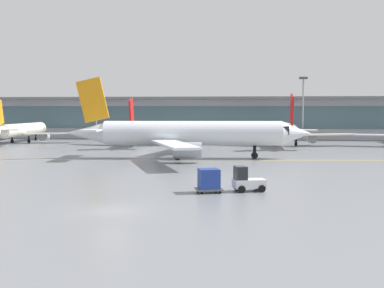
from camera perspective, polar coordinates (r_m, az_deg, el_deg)
The scene contains 11 objects.
ground_plane at distance 32.91m, azimuth -9.57°, elevation -7.80°, with size 400.00×400.00×0.00m, color slate.
taxiway_centreline_stripe at distance 64.87m, azimuth -0.09°, elevation -1.88°, with size 110.00×0.36×0.01m, color yellow.
terminal_concourse at distance 114.78m, azimuth 1.33°, elevation 3.17°, with size 202.05×11.00×9.60m.
gate_airplane_1 at distance 104.59m, azimuth -19.28°, elevation 1.56°, with size 23.96×25.74×8.54m.
gate_airplane_2 at distance 92.92m, azimuth -5.86°, elevation 1.52°, with size 24.48×26.29×8.72m.
gate_airplane_3 at distance 92.71m, azimuth 10.87°, elevation 1.59°, with size 26.43×28.32×9.41m.
taxiing_regional_jet at distance 66.61m, azimuth -0.29°, elevation 1.18°, with size 33.89×31.44×11.22m.
baggage_tug at distance 40.25m, azimuth 6.44°, elevation -4.30°, with size 2.89×2.20×2.10m.
cargo_dolly_lead at distance 39.41m, azimuth 2.00°, elevation -4.22°, with size 2.47×2.13×1.94m.
apron_light_mast_1 at distance 110.71m, azimuth -11.20°, elevation 4.20°, with size 1.80×0.36×12.86m.
apron_light_mast_2 at distance 107.17m, azimuth 12.91°, elevation 4.41°, with size 1.80×0.36×13.72m.
Camera 1 is at (8.47, -31.08, 6.74)m, focal length 45.38 mm.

